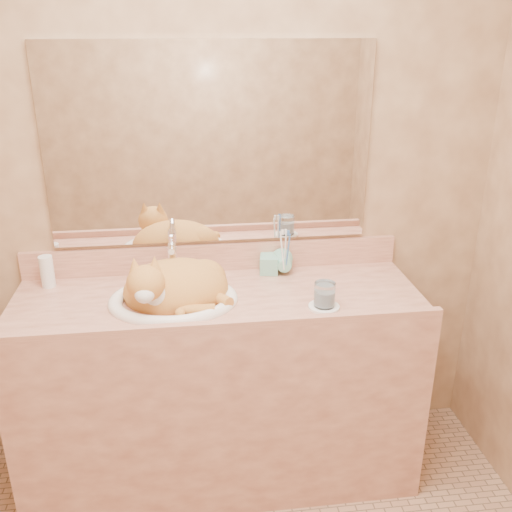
{
  "coord_description": "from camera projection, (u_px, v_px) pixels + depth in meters",
  "views": [
    {
      "loc": [
        -0.11,
        -1.28,
        1.84
      ],
      "look_at": [
        0.15,
        0.7,
        1.02
      ],
      "focal_mm": 40.0,
      "sensor_mm": 36.0,
      "label": 1
    }
  ],
  "objects": [
    {
      "name": "wall_back",
      "position": [
        211.0,
        179.0,
        2.33
      ],
      "size": [
        2.4,
        0.02,
        2.5
      ],
      "primitive_type": "cube",
      "color": "brown",
      "rests_on": "ground"
    },
    {
      "name": "faucet",
      "position": [
        173.0,
        261.0,
        2.33
      ],
      "size": [
        0.09,
        0.14,
        0.19
      ],
      "primitive_type": null,
      "rotation": [
        0.0,
        0.0,
        0.35
      ],
      "color": "white",
      "rests_on": "vanity_counter"
    },
    {
      "name": "water_glass",
      "position": [
        325.0,
        294.0,
        2.12
      ],
      "size": [
        0.08,
        0.08,
        0.09
      ],
      "primitive_type": "cylinder",
      "color": "silver",
      "rests_on": "saucer"
    },
    {
      "name": "soap_dispenser",
      "position": [
        269.0,
        258.0,
        2.38
      ],
      "size": [
        0.09,
        0.09,
        0.17
      ],
      "primitive_type": "imported",
      "rotation": [
        0.0,
        0.0,
        -0.18
      ],
      "color": "#77BFA6",
      "rests_on": "vanity_counter"
    },
    {
      "name": "lotion_bottle",
      "position": [
        47.0,
        272.0,
        2.3
      ],
      "size": [
        0.05,
        0.05,
        0.13
      ],
      "primitive_type": "cylinder",
      "color": "white",
      "rests_on": "vanity_counter"
    },
    {
      "name": "toothbrushes",
      "position": [
        285.0,
        249.0,
        2.36
      ],
      "size": [
        0.04,
        0.04,
        0.21
      ],
      "primitive_type": null,
      "color": "white",
      "rests_on": "toothbrush_cup"
    },
    {
      "name": "toothbrush_cup",
      "position": [
        285.0,
        267.0,
        2.39
      ],
      "size": [
        0.1,
        0.1,
        0.09
      ],
      "primitive_type": "imported",
      "rotation": [
        0.0,
        0.0,
        -0.01
      ],
      "color": "#77BFA6",
      "rests_on": "vanity_counter"
    },
    {
      "name": "saucer",
      "position": [
        324.0,
        307.0,
        2.14
      ],
      "size": [
        0.12,
        0.12,
        0.01
      ],
      "primitive_type": "cylinder",
      "color": "white",
      "rests_on": "vanity_counter"
    },
    {
      "name": "cat",
      "position": [
        173.0,
        284.0,
        2.18
      ],
      "size": [
        0.44,
        0.37,
        0.22
      ],
      "primitive_type": null,
      "rotation": [
        0.0,
        0.0,
        0.1
      ],
      "color": "#B76F2A",
      "rests_on": "sink_basin"
    },
    {
      "name": "sink_basin",
      "position": [
        173.0,
        284.0,
        2.16
      ],
      "size": [
        0.53,
        0.47,
        0.15
      ],
      "primitive_type": null,
      "rotation": [
        0.0,
        0.0,
        -0.14
      ],
      "color": "white",
      "rests_on": "vanity_counter"
    },
    {
      "name": "vanity_counter",
      "position": [
        221.0,
        387.0,
        2.39
      ],
      "size": [
        1.6,
        0.55,
        0.85
      ],
      "primitive_type": null,
      "color": "#9B5945",
      "rests_on": "floor"
    },
    {
      "name": "mirror",
      "position": [
        210.0,
        146.0,
        2.27
      ],
      "size": [
        1.3,
        0.02,
        0.8
      ],
      "primitive_type": "cube",
      "color": "white",
      "rests_on": "wall_back"
    }
  ]
}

